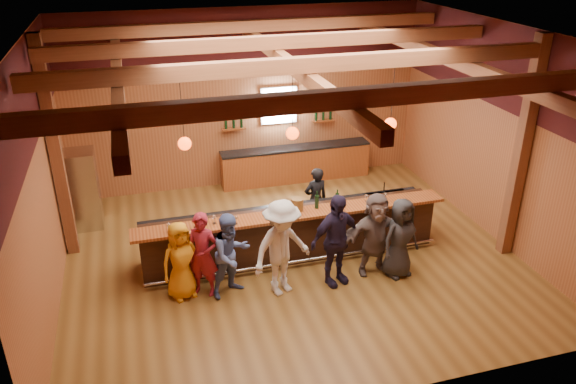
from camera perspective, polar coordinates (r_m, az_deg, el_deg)
name	(u,v)px	position (r m, az deg, el deg)	size (l,w,h in m)	color
room	(292,106)	(10.41, 0.37, 8.75)	(9.04, 9.00, 4.52)	brown
bar_counter	(291,231)	(11.56, 0.29, -4.01)	(6.30, 1.07, 1.11)	black
back_bar_cabinet	(296,164)	(14.97, 0.79, 2.90)	(4.00, 0.52, 0.95)	brown
window	(279,105)	(14.54, -0.96, 8.81)	(0.95, 0.09, 0.95)	silver
framed_pictures	(311,101)	(14.76, 2.34, 9.24)	(5.35, 0.05, 0.45)	black
wine_shelves	(279,122)	(14.61, -0.88, 7.12)	(3.00, 0.18, 0.30)	brown
pendant_lights	(292,133)	(10.52, 0.45, 6.03)	(4.24, 0.24, 1.37)	black
stainless_fridge	(82,190)	(13.28, -20.16, 0.23)	(0.70, 0.70, 1.80)	silver
customer_orange	(181,261)	(10.34, -10.84, -6.86)	(0.74, 0.48, 1.51)	orange
customer_redvest	(203,255)	(10.32, -8.65, -6.31)	(0.60, 0.39, 1.64)	maroon
customer_denim	(231,255)	(10.27, -5.79, -6.36)	(0.79, 0.61, 1.62)	#4E629D
customer_white	(282,248)	(10.17, -0.63, -5.72)	(1.21, 0.70, 1.88)	silver
customer_navy	(336,240)	(10.48, 4.85, -4.90)	(1.08, 0.45, 1.85)	#201933
customer_brown	(375,234)	(10.94, 8.88, -4.23)	(1.56, 0.50, 1.69)	#645450
customer_dark	(400,238)	(10.96, 11.33, -4.60)	(0.79, 0.51, 1.62)	#262628
bartender	(316,200)	(12.37, 2.82, -0.77)	(0.55, 0.36, 1.50)	black
ice_bucket	(297,205)	(11.04, 0.93, -1.28)	(0.24, 0.24, 0.26)	brown
bottle_a	(317,201)	(11.14, 2.95, -0.96)	(0.08, 0.08, 0.37)	black
bottle_b	(337,199)	(11.31, 5.01, -0.69)	(0.07, 0.07, 0.33)	black
glass_a	(169,226)	(10.50, -12.04, -3.35)	(0.08, 0.08, 0.19)	silver
glass_b	(195,221)	(10.57, -9.41, -2.94)	(0.08, 0.08, 0.18)	silver
glass_c	(214,217)	(10.65, -7.53, -2.57)	(0.08, 0.08, 0.18)	silver
glass_d	(236,218)	(10.59, -5.35, -2.63)	(0.08, 0.08, 0.18)	silver
glass_e	(286,207)	(10.90, -0.21, -1.57)	(0.09, 0.09, 0.20)	silver
glass_f	(335,204)	(11.12, 4.83, -1.22)	(0.08, 0.08, 0.17)	silver
glass_g	(366,196)	(11.51, 7.95, -0.44)	(0.07, 0.07, 0.17)	silver
glass_h	(386,195)	(11.65, 9.89, -0.29)	(0.07, 0.07, 0.16)	silver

